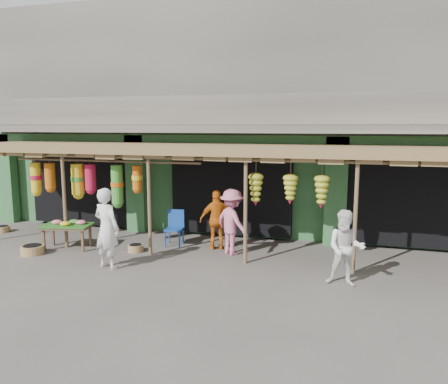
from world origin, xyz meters
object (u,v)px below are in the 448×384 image
(person_vendor, at_px, (217,220))
(person_shopper, at_px, (232,222))
(person_right, at_px, (346,248))
(blue_chair, at_px, (175,226))
(person_front, at_px, (107,228))
(flower_table, at_px, (68,226))

(person_vendor, bearing_deg, person_shopper, 123.18)
(person_shopper, bearing_deg, person_right, -172.14)
(blue_chair, bearing_deg, person_right, -29.23)
(blue_chair, height_order, person_front, person_front)
(person_front, distance_m, person_right, 5.34)
(blue_chair, relative_size, person_right, 0.62)
(person_front, bearing_deg, person_shopper, -128.86)
(blue_chair, bearing_deg, flower_table, -163.40)
(person_vendor, bearing_deg, blue_chair, -26.48)
(flower_table, height_order, blue_chair, blue_chair)
(flower_table, relative_size, person_vendor, 0.87)
(flower_table, height_order, person_vendor, person_vendor)
(person_vendor, xyz_separation_m, person_shopper, (0.50, -0.34, 0.04))
(person_front, bearing_deg, blue_chair, -93.61)
(blue_chair, distance_m, person_right, 4.96)
(person_front, distance_m, person_shopper, 3.11)
(person_front, bearing_deg, flower_table, -16.62)
(flower_table, bearing_deg, person_front, -42.82)
(person_front, relative_size, person_right, 1.19)
(blue_chair, bearing_deg, person_shopper, -20.15)
(person_front, bearing_deg, person_vendor, -117.78)
(person_shopper, bearing_deg, person_front, 72.17)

